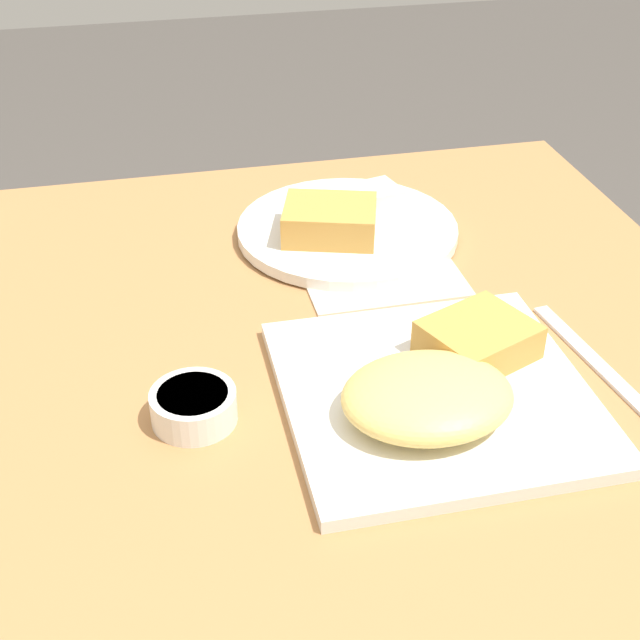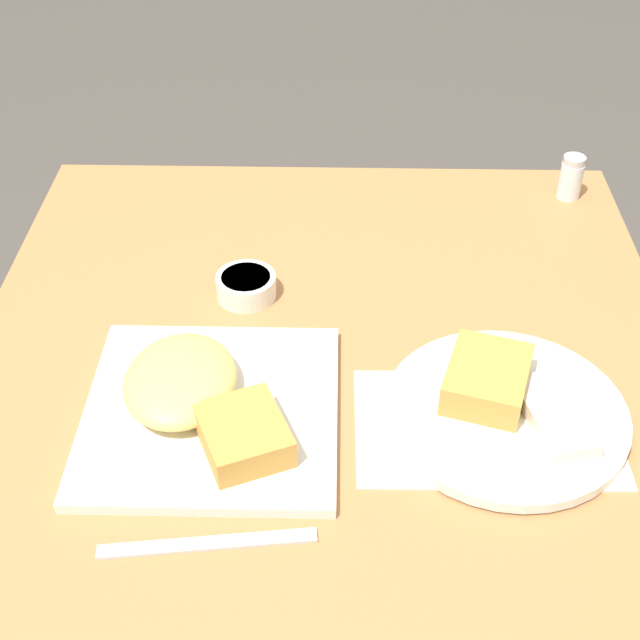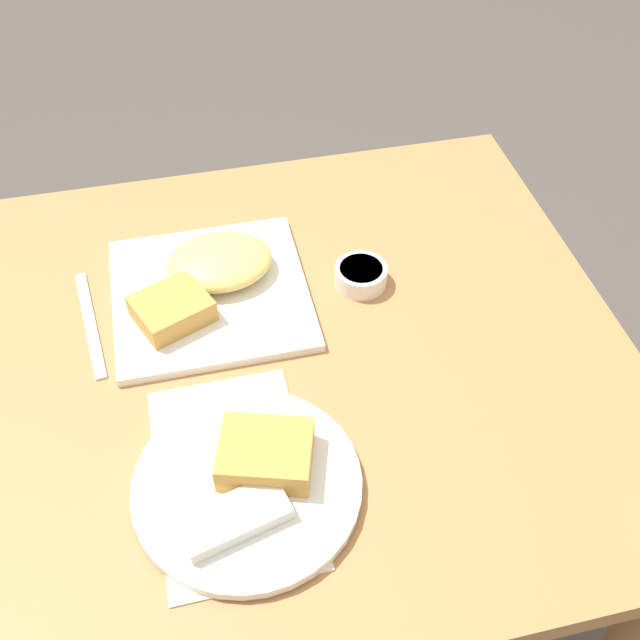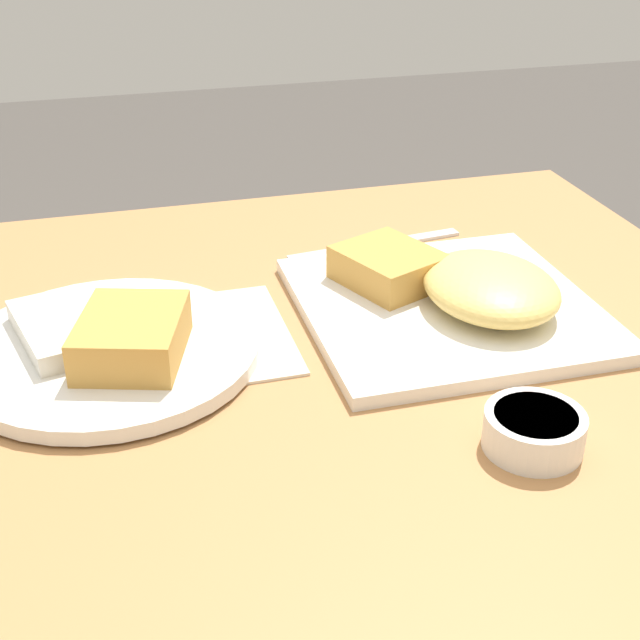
{
  "view_description": "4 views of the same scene",
  "coord_description": "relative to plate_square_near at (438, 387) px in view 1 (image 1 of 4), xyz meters",
  "views": [
    {
      "loc": [
        -0.15,
        -0.76,
        1.27
      ],
      "look_at": [
        0.01,
        -0.02,
        0.77
      ],
      "focal_mm": 50.0,
      "sensor_mm": 36.0,
      "label": 1
    },
    {
      "loc": [
        0.82,
        0.01,
        1.47
      ],
      "look_at": [
        -0.01,
        -0.01,
        0.79
      ],
      "focal_mm": 50.0,
      "sensor_mm": 36.0,
      "label": 2
    },
    {
      "loc": [
        0.12,
        0.68,
        1.54
      ],
      "look_at": [
        -0.04,
        0.0,
        0.79
      ],
      "focal_mm": 42.0,
      "sensor_mm": 36.0,
      "label": 3
    },
    {
      "loc": [
        -0.64,
        0.21,
        1.16
      ],
      "look_at": [
        0.04,
        0.02,
        0.78
      ],
      "focal_mm": 50.0,
      "sensor_mm": 36.0,
      "label": 4
    }
  ],
  "objects": [
    {
      "name": "dining_table",
      "position": [
        -0.1,
        0.14,
        -0.11
      ],
      "size": [
        0.95,
        0.89,
        0.73
      ],
      "color": "#B27A47",
      "rests_on": "ground_plane"
    },
    {
      "name": "menu_card",
      "position": [
        0.01,
        0.32,
        -0.02
      ],
      "size": [
        0.19,
        0.3,
        0.0
      ],
      "rotation": [
        0.0,
        0.0,
        0.01
      ],
      "color": "beige",
      "rests_on": "dining_table"
    },
    {
      "name": "plate_square_near",
      "position": [
        0.0,
        0.0,
        0.0
      ],
      "size": [
        0.29,
        0.29,
        0.06
      ],
      "color": "white",
      "rests_on": "dining_table"
    },
    {
      "name": "plate_oval_far",
      "position": [
        -0.01,
        0.34,
        -0.0
      ],
      "size": [
        0.28,
        0.28,
        0.05
      ],
      "color": "white",
      "rests_on": "menu_card"
    },
    {
      "name": "sauce_ramekin",
      "position": [
        -0.23,
        0.03,
        -0.0
      ],
      "size": [
        0.08,
        0.08,
        0.03
      ],
      "color": "white",
      "rests_on": "dining_table"
    },
    {
      "name": "butter_knife",
      "position": [
        0.18,
        0.02,
        -0.02
      ],
      "size": [
        0.04,
        0.22,
        0.0
      ],
      "rotation": [
        0.0,
        0.0,
        1.69
      ],
      "color": "silver",
      "rests_on": "dining_table"
    }
  ]
}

